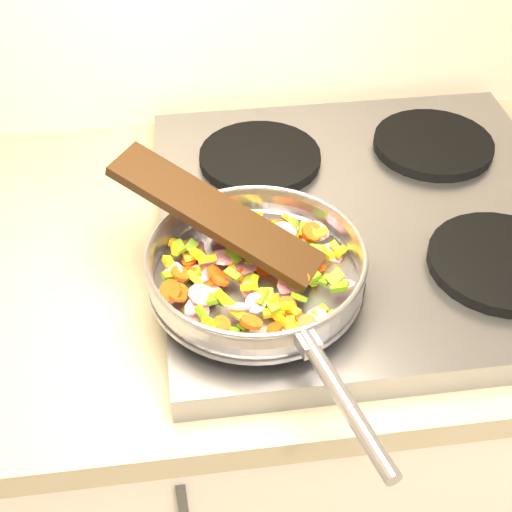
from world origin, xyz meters
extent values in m
cube|color=#939399|center=(-0.70, 1.67, 0.92)|extent=(0.60, 0.60, 0.04)
cylinder|color=black|center=(-0.84, 1.52, 0.95)|extent=(0.19, 0.19, 0.02)
cylinder|color=black|center=(-0.56, 1.52, 0.95)|extent=(0.19, 0.19, 0.02)
cylinder|color=black|center=(-0.84, 1.81, 0.95)|extent=(0.19, 0.19, 0.02)
cylinder|color=black|center=(-0.56, 1.81, 0.95)|extent=(0.19, 0.19, 0.02)
cylinder|color=#9E9EA5|center=(-0.88, 1.52, 0.96)|extent=(0.27, 0.27, 0.01)
torus|color=#9E9EA5|center=(-0.88, 1.52, 0.98)|extent=(0.30, 0.30, 0.04)
torus|color=#9E9EA5|center=(-0.88, 1.52, 1.00)|extent=(0.27, 0.27, 0.01)
cylinder|color=#9E9EA5|center=(-0.82, 1.30, 1.00)|extent=(0.07, 0.19, 0.02)
cube|color=#9E9EA5|center=(-0.85, 1.38, 0.99)|extent=(0.03, 0.03, 0.02)
cube|color=yellow|center=(-0.91, 1.63, 0.97)|extent=(0.03, 0.02, 0.01)
cube|color=#5C9213|center=(-0.96, 1.57, 0.98)|extent=(0.02, 0.02, 0.02)
cube|color=yellow|center=(-0.84, 1.61, 0.97)|extent=(0.02, 0.02, 0.01)
cylinder|color=#D7400C|center=(-0.90, 1.43, 0.98)|extent=(0.03, 0.03, 0.02)
cylinder|color=#D7400C|center=(-0.96, 1.54, 0.97)|extent=(0.03, 0.03, 0.02)
cylinder|color=#D7400C|center=(-0.84, 1.56, 0.97)|extent=(0.03, 0.03, 0.02)
cube|color=yellow|center=(-0.86, 1.58, 0.98)|extent=(0.02, 0.02, 0.01)
cube|color=yellow|center=(-0.79, 1.57, 0.99)|extent=(0.02, 0.02, 0.02)
cylinder|color=red|center=(-0.92, 1.55, 0.97)|extent=(0.04, 0.04, 0.01)
cube|color=#5C9213|center=(-0.85, 1.57, 0.98)|extent=(0.02, 0.03, 0.02)
cylinder|color=#D7400C|center=(-0.82, 1.53, 0.97)|extent=(0.03, 0.03, 0.02)
cylinder|color=red|center=(-0.95, 1.53, 0.97)|extent=(0.04, 0.04, 0.01)
cylinder|color=#D7400C|center=(-0.93, 1.53, 0.97)|extent=(0.03, 0.04, 0.03)
cube|color=#5C9213|center=(-0.90, 1.51, 0.97)|extent=(0.02, 0.02, 0.01)
cube|color=yellow|center=(-0.92, 1.42, 0.97)|extent=(0.01, 0.02, 0.02)
cube|color=yellow|center=(-0.98, 1.59, 0.97)|extent=(0.03, 0.02, 0.01)
cylinder|color=#D7400C|center=(-0.89, 1.56, 0.98)|extent=(0.02, 0.03, 0.02)
cube|color=yellow|center=(-0.78, 1.55, 0.98)|extent=(0.02, 0.02, 0.02)
cube|color=yellow|center=(-0.82, 1.44, 0.98)|extent=(0.02, 0.02, 0.01)
cylinder|color=#D7400C|center=(-0.87, 1.43, 0.96)|extent=(0.02, 0.02, 0.02)
cube|color=#5C9213|center=(-0.82, 1.50, 0.98)|extent=(0.03, 0.02, 0.01)
cube|color=#5C9213|center=(-0.99, 1.52, 0.98)|extent=(0.02, 0.02, 0.01)
cube|color=#5C9213|center=(-0.85, 1.56, 0.97)|extent=(0.03, 0.02, 0.01)
cube|color=#5C9213|center=(-0.94, 1.48, 0.98)|extent=(0.02, 0.02, 0.01)
cylinder|color=red|center=(-0.96, 1.58, 0.97)|extent=(0.04, 0.04, 0.01)
cylinder|color=red|center=(-0.85, 1.55, 0.98)|extent=(0.03, 0.03, 0.03)
cube|color=yellow|center=(-0.96, 1.57, 0.97)|extent=(0.03, 0.01, 0.01)
cylinder|color=red|center=(-0.96, 1.58, 0.97)|extent=(0.04, 0.03, 0.03)
cylinder|color=red|center=(-0.90, 1.57, 0.97)|extent=(0.04, 0.04, 0.02)
cube|color=yellow|center=(-0.90, 1.48, 0.99)|extent=(0.02, 0.02, 0.02)
cylinder|color=red|center=(-0.92, 1.60, 0.98)|extent=(0.05, 0.05, 0.01)
cube|color=yellow|center=(-0.88, 1.62, 0.97)|extent=(0.02, 0.02, 0.01)
cylinder|color=#D7400C|center=(-0.93, 1.51, 0.98)|extent=(0.02, 0.03, 0.02)
cylinder|color=#D7400C|center=(-0.89, 1.62, 0.96)|extent=(0.03, 0.03, 0.02)
cube|color=yellow|center=(-0.86, 1.43, 0.97)|extent=(0.02, 0.03, 0.01)
cube|color=#5C9213|center=(-0.80, 1.49, 0.98)|extent=(0.02, 0.02, 0.01)
cylinder|color=red|center=(-0.91, 1.46, 0.98)|extent=(0.04, 0.03, 0.03)
cube|color=#5C9213|center=(-0.83, 1.59, 0.98)|extent=(0.02, 0.02, 0.01)
cylinder|color=#D7400C|center=(-0.81, 1.52, 0.97)|extent=(0.03, 0.03, 0.01)
cube|color=#5C9213|center=(-0.91, 1.44, 0.97)|extent=(0.02, 0.02, 0.02)
cylinder|color=red|center=(-0.84, 1.58, 0.99)|extent=(0.05, 0.05, 0.01)
cylinder|color=red|center=(-0.84, 1.51, 0.98)|extent=(0.04, 0.04, 0.02)
cylinder|color=red|center=(-0.97, 1.47, 0.97)|extent=(0.03, 0.03, 0.01)
cube|color=#5C9213|center=(-0.80, 1.44, 0.97)|extent=(0.02, 0.02, 0.01)
cube|color=yellow|center=(-0.87, 1.46, 0.98)|extent=(0.01, 0.02, 0.02)
cube|color=yellow|center=(-0.83, 1.60, 0.99)|extent=(0.02, 0.02, 0.02)
cylinder|color=red|center=(-0.95, 1.49, 0.97)|extent=(0.05, 0.05, 0.02)
cube|color=yellow|center=(-0.87, 1.48, 0.97)|extent=(0.02, 0.02, 0.01)
cube|color=yellow|center=(-0.86, 1.46, 0.98)|extent=(0.03, 0.02, 0.02)
cylinder|color=red|center=(-0.83, 1.61, 0.96)|extent=(0.04, 0.04, 0.02)
cylinder|color=#D7400C|center=(-0.92, 1.61, 0.99)|extent=(0.03, 0.03, 0.03)
cube|color=yellow|center=(-0.89, 1.51, 0.97)|extent=(0.02, 0.03, 0.01)
cube|color=#5C9213|center=(-0.85, 1.50, 0.97)|extent=(0.02, 0.01, 0.02)
cylinder|color=#D7400C|center=(-0.93, 1.43, 0.98)|extent=(0.02, 0.02, 0.01)
cylinder|color=red|center=(-0.96, 1.47, 0.97)|extent=(0.04, 0.04, 0.02)
cylinder|color=red|center=(-0.83, 1.43, 0.98)|extent=(0.03, 0.04, 0.03)
cube|color=yellow|center=(-0.96, 1.52, 0.97)|extent=(0.02, 0.02, 0.02)
cube|color=#5C9213|center=(-0.96, 1.46, 0.97)|extent=(0.02, 0.02, 0.02)
cylinder|color=#D7400C|center=(-0.86, 1.46, 0.97)|extent=(0.03, 0.03, 0.02)
cylinder|color=#D7400C|center=(-0.94, 1.52, 0.97)|extent=(0.03, 0.03, 0.02)
cylinder|color=red|center=(-0.81, 1.54, 0.97)|extent=(0.05, 0.05, 0.02)
cylinder|color=red|center=(-0.87, 1.57, 0.98)|extent=(0.03, 0.03, 0.02)
cube|color=#5C9213|center=(-0.89, 1.47, 0.99)|extent=(0.02, 0.02, 0.01)
cylinder|color=#D7400C|center=(-0.98, 1.53, 0.98)|extent=(0.03, 0.03, 0.02)
cube|color=yellow|center=(-0.86, 1.53, 0.98)|extent=(0.03, 0.02, 0.02)
cube|color=#5C9213|center=(-0.79, 1.47, 0.98)|extent=(0.03, 0.02, 0.01)
cylinder|color=red|center=(-0.85, 1.52, 0.97)|extent=(0.03, 0.03, 0.02)
cylinder|color=#D7400C|center=(-0.88, 1.58, 0.97)|extent=(0.03, 0.03, 0.01)
cylinder|color=#D7400C|center=(-0.90, 1.63, 0.98)|extent=(0.03, 0.03, 0.02)
cube|color=yellow|center=(-0.91, 1.45, 0.98)|extent=(0.03, 0.03, 0.01)
cylinder|color=#D7400C|center=(-0.84, 1.43, 0.98)|extent=(0.03, 0.03, 0.01)
cylinder|color=red|center=(-0.95, 1.59, 0.97)|extent=(0.03, 0.04, 0.03)
cylinder|color=#D7400C|center=(-0.87, 1.55, 0.97)|extent=(0.03, 0.03, 0.02)
cylinder|color=red|center=(-0.95, 1.50, 0.97)|extent=(0.04, 0.04, 0.03)
cylinder|color=#D7400C|center=(-0.98, 1.49, 0.98)|extent=(0.03, 0.03, 0.02)
cube|color=#5C9213|center=(-0.91, 1.51, 0.99)|extent=(0.02, 0.02, 0.01)
cube|color=#5C9213|center=(-0.93, 1.49, 0.97)|extent=(0.02, 0.02, 0.02)
cube|color=#5C9213|center=(-0.92, 1.59, 0.98)|extent=(0.02, 0.02, 0.01)
cylinder|color=red|center=(-0.86, 1.55, 0.97)|extent=(0.04, 0.04, 0.01)
cube|color=yellow|center=(-0.95, 1.44, 0.98)|extent=(0.02, 0.03, 0.02)
cylinder|color=#D7400C|center=(-0.98, 1.50, 0.97)|extent=(0.03, 0.03, 0.02)
cube|color=#5C9213|center=(-0.88, 1.63, 0.98)|extent=(0.02, 0.01, 0.01)
cylinder|color=red|center=(-0.88, 1.59, 0.97)|extent=(0.04, 0.04, 0.02)
cube|color=#5C9213|center=(-0.99, 1.50, 0.98)|extent=(0.02, 0.02, 0.01)
cylinder|color=red|center=(-0.91, 1.42, 0.97)|extent=(0.04, 0.03, 0.02)
cube|color=#5C9213|center=(-0.84, 1.47, 0.98)|extent=(0.02, 0.02, 0.02)
cube|color=yellow|center=(-0.81, 1.50, 0.97)|extent=(0.02, 0.02, 0.02)
cube|color=yellow|center=(-0.87, 1.45, 0.97)|extent=(0.02, 0.02, 0.02)
cube|color=yellow|center=(-0.86, 1.61, 0.97)|extent=(0.02, 0.02, 0.02)
cube|color=yellow|center=(-0.85, 1.43, 0.97)|extent=(0.01, 0.02, 0.02)
cylinder|color=#D7400C|center=(-0.96, 1.56, 0.97)|extent=(0.02, 0.02, 0.01)
cube|color=#5C9213|center=(-0.82, 1.50, 0.98)|extent=(0.01, 0.02, 0.01)
cube|color=#5C9213|center=(-0.97, 1.48, 0.97)|extent=(0.02, 0.02, 0.02)
cylinder|color=#D7400C|center=(-0.90, 1.53, 0.96)|extent=(0.02, 0.03, 0.02)
cube|color=#5C9213|center=(-0.96, 1.53, 0.97)|extent=(0.02, 0.01, 0.01)
cube|color=yellow|center=(-0.87, 1.45, 0.97)|extent=(0.03, 0.01, 0.01)
cube|color=#5C9213|center=(-0.81, 1.60, 0.97)|extent=(0.02, 0.02, 0.02)
cube|color=#5C9213|center=(-0.83, 1.54, 0.98)|extent=(0.02, 0.02, 0.02)
cylinder|color=#D7400C|center=(-0.80, 1.57, 0.99)|extent=(0.04, 0.03, 0.02)
cylinder|color=red|center=(-0.85, 1.53, 0.97)|extent=(0.05, 0.04, 0.03)
cube|color=yellow|center=(-0.95, 1.55, 0.99)|extent=(0.02, 0.02, 0.01)
cylinder|color=red|center=(-0.90, 1.54, 0.97)|extent=(0.05, 0.05, 0.01)
cube|color=#5C9213|center=(-0.95, 1.55, 0.98)|extent=(0.02, 0.02, 0.01)
cube|color=yellow|center=(-0.91, 1.55, 0.97)|extent=(0.01, 0.03, 0.02)
cube|color=yellow|center=(-0.82, 1.55, 0.98)|extent=(0.03, 0.01, 0.01)
cube|color=yellow|center=(-0.85, 1.45, 0.97)|extent=(0.02, 0.02, 0.01)
cylinder|color=red|center=(-0.79, 1.58, 0.98)|extent=(0.03, 0.03, 0.02)
cube|color=#5C9213|center=(-0.87, 1.46, 0.98)|extent=(0.02, 0.02, 0.01)
cylinder|color=red|center=(-0.78, 1.48, 0.98)|extent=(0.04, 0.04, 0.02)
cube|color=yellow|center=(-0.89, 1.61, 0.98)|extent=(0.03, 0.02, 0.01)
cube|color=#5C9213|center=(-0.93, 1.44, 0.97)|extent=(0.03, 0.01, 0.02)
cube|color=yellow|center=(-0.96, 1.56, 0.97)|extent=(0.02, 0.01, 0.01)
cylinder|color=#D7400C|center=(-0.83, 1.49, 0.98)|extent=(0.03, 0.03, 0.01)
cube|color=yellow|center=(-0.93, 1.47, 0.99)|extent=(0.02, 0.02, 0.02)
cylinder|color=#D7400C|center=(-0.83, 1.56, 0.97)|extent=(0.03, 0.03, 0.02)
cylinder|color=#D7400C|center=(-0.83, 1.55, 0.98)|extent=(0.03, 0.03, 0.02)
cube|color=yellow|center=(-0.89, 1.49, 0.97)|extent=(0.02, 0.02, 0.01)
cylinder|color=red|center=(-0.78, 1.55, 0.96)|extent=(0.05, 0.04, 0.03)
cube|color=#5C9213|center=(-0.89, 1.54, 0.99)|extent=(0.02, 0.02, 0.02)
cube|color=yellow|center=(-0.94, 1.54, 0.98)|extent=(0.02, 0.01, 0.01)
cube|color=yellow|center=(-0.83, 1.58, 0.97)|extent=(0.02, 0.02, 0.02)
cube|color=#5C9213|center=(-0.86, 1.60, 0.98)|extent=(0.02, 0.01, 0.02)
cube|color=#5C9213|center=(-0.80, 1.57, 0.97)|extent=(0.01, 0.02, 0.01)
cube|color=yellow|center=(-0.87, 1.63, 0.98)|extent=(0.03, 0.02, 0.02)
cube|color=yellow|center=(-0.88, 1.47, 0.98)|extent=(0.01, 0.02, 0.02)
cylinder|color=red|center=(-0.89, 1.57, 0.97)|extent=(0.03, 0.03, 0.02)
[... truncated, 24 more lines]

